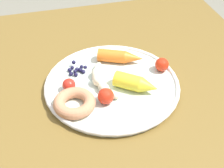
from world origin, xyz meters
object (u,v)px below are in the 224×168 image
blueberry_pile (76,70)px  carrot_orange (121,57)px  plate (112,85)px  tomato_near (69,85)px  banana (101,80)px  tomato_far (106,96)px  donut (74,103)px  carrot_yellow (136,84)px  tomato_mid (162,64)px  dining_table (102,106)px

blueberry_pile → carrot_orange: bearing=-84.2°
plate → tomato_near: size_ratio=10.48×
banana → tomato_far: (-0.07, 0.00, 0.01)m
plate → carrot_orange: bearing=-28.6°
banana → plate: bearing=-105.1°
plate → tomato_near: 0.11m
donut → tomato_far: tomato_far is taller
blueberry_pile → banana: bearing=-142.2°
plate → tomato_near: tomato_near is taller
tomato_near → tomato_far: size_ratio=0.84×
tomato_near → carrot_orange: bearing=-62.4°
carrot_yellow → donut: 0.16m
plate → blueberry_pile: blueberry_pile is taller
tomato_mid → tomato_far: (-0.09, 0.18, 0.00)m
banana → blueberry_pile: (0.07, 0.05, -0.01)m
tomato_near → plate: bearing=-92.5°
tomato_far → carrot_orange: bearing=-27.9°
dining_table → tomato_mid: bearing=-89.3°
tomato_near → donut: bearing=-177.4°
blueberry_pile → tomato_mid: (-0.05, -0.23, 0.01)m
carrot_orange → blueberry_pile: carrot_orange is taller
dining_table → banana: 0.11m
carrot_yellow → blueberry_pile: bearing=50.3°
carrot_orange → donut: bearing=133.5°
banana → carrot_orange: bearing=-43.6°
carrot_yellow → blueberry_pile: 0.18m
donut → tomato_mid: tomato_mid is taller
dining_table → carrot_orange: carrot_orange is taller
donut → tomato_far: 0.08m
plate → tomato_far: 0.07m
carrot_orange → banana: bearing=136.4°
tomato_far → tomato_mid: bearing=-63.7°
tomato_near → tomato_far: (-0.07, -0.08, 0.00)m
plate → tomato_mid: bearing=-80.3°
tomato_mid → tomato_near: bearing=94.5°
tomato_near → tomato_mid: bearing=-85.5°
dining_table → plate: size_ratio=2.79×
dining_table → banana: bearing=157.5°
donut → dining_table: bearing=-45.9°
tomato_mid → tomato_far: size_ratio=0.94×
blueberry_pile → carrot_yellow: bearing=-129.7°
plate → carrot_orange: (0.09, -0.05, 0.02)m
banana → donut: bearing=130.5°
blueberry_pile → tomato_mid: bearing=-102.4°
dining_table → blueberry_pile: size_ratio=17.80×
carrot_orange → tomato_near: carrot_orange is taller
plate → carrot_orange: 0.10m
tomato_near → tomato_far: bearing=-130.4°
banana → tomato_far: bearing=177.4°
carrot_yellow → donut: bearing=98.3°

